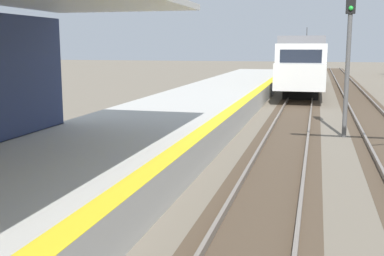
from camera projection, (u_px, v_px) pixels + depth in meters
station_platform at (89, 163)px, 11.85m from camera, size 5.00×80.00×0.91m
track_pair_nearest_platform at (282, 154)px, 14.65m from camera, size 2.34×120.00×0.16m
approaching_train at (305, 61)px, 35.54m from camera, size 2.93×19.60×4.76m
rail_signal_post at (349, 49)px, 17.06m from camera, size 0.32×0.34×5.20m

